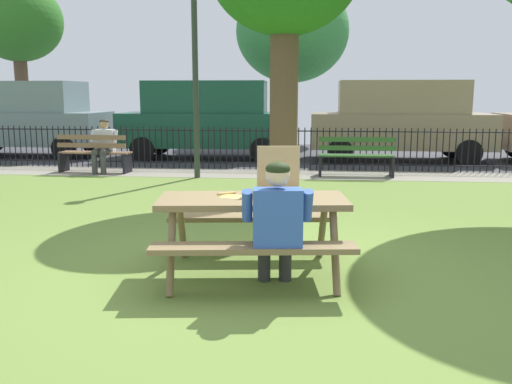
{
  "coord_description": "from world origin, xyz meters",
  "views": [
    {
      "loc": [
        0.55,
        -5.39,
        1.76
      ],
      "look_at": [
        -0.03,
        0.18,
        0.75
      ],
      "focal_mm": 38.58,
      "sensor_mm": 36.0,
      "label": 1
    }
  ],
  "objects_px": {
    "lamp_post_walkway": "(195,57)",
    "far_tree_midleft": "(292,31)",
    "pizza_box_open": "(279,187)",
    "pizza_slice_on_table": "(230,195)",
    "picnic_table_foreground": "(253,215)",
    "adult_at_table": "(277,221)",
    "park_bench_center": "(356,157)",
    "parked_car_right": "(400,119)",
    "person_on_park_bench": "(104,143)",
    "far_tree_left": "(17,23)",
    "parked_car_center": "(207,118)",
    "parked_car_left": "(24,117)",
    "park_bench_left": "(94,154)"
  },
  "relations": [
    {
      "from": "person_on_park_bench",
      "to": "parked_car_right",
      "type": "relative_size",
      "value": 0.26
    },
    {
      "from": "park_bench_center",
      "to": "parked_car_center",
      "type": "relative_size",
      "value": 0.34
    },
    {
      "from": "parked_car_left",
      "to": "lamp_post_walkway",
      "type": "bearing_deg",
      "value": -31.73
    },
    {
      "from": "picnic_table_foreground",
      "to": "lamp_post_walkway",
      "type": "distance_m",
      "value": 6.69
    },
    {
      "from": "picnic_table_foreground",
      "to": "pizza_slice_on_table",
      "type": "relative_size",
      "value": 6.62
    },
    {
      "from": "park_bench_left",
      "to": "lamp_post_walkway",
      "type": "xyz_separation_m",
      "value": [
        2.45,
        -0.53,
        2.07
      ]
    },
    {
      "from": "picnic_table_foreground",
      "to": "park_bench_center",
      "type": "bearing_deg",
      "value": 77.44
    },
    {
      "from": "picnic_table_foreground",
      "to": "parked_car_right",
      "type": "bearing_deg",
      "value": 73.67
    },
    {
      "from": "pizza_box_open",
      "to": "parked_car_right",
      "type": "height_order",
      "value": "parked_car_right"
    },
    {
      "from": "person_on_park_bench",
      "to": "parked_car_right",
      "type": "height_order",
      "value": "parked_car_right"
    },
    {
      "from": "parked_car_right",
      "to": "far_tree_midleft",
      "type": "height_order",
      "value": "far_tree_midleft"
    },
    {
      "from": "parked_car_left",
      "to": "picnic_table_foreground",
      "type": "bearing_deg",
      "value": -52.03
    },
    {
      "from": "park_bench_center",
      "to": "lamp_post_walkway",
      "type": "relative_size",
      "value": 0.39
    },
    {
      "from": "person_on_park_bench",
      "to": "far_tree_left",
      "type": "relative_size",
      "value": 0.2
    },
    {
      "from": "person_on_park_bench",
      "to": "lamp_post_walkway",
      "type": "distance_m",
      "value": 2.94
    },
    {
      "from": "pizza_slice_on_table",
      "to": "pizza_box_open",
      "type": "bearing_deg",
      "value": 4.05
    },
    {
      "from": "pizza_box_open",
      "to": "person_on_park_bench",
      "type": "distance_m",
      "value": 7.89
    },
    {
      "from": "pizza_box_open",
      "to": "adult_at_table",
      "type": "xyz_separation_m",
      "value": [
        0.02,
        -0.57,
        -0.2
      ]
    },
    {
      "from": "lamp_post_walkway",
      "to": "far_tree_midleft",
      "type": "xyz_separation_m",
      "value": [
        1.62,
        8.78,
        1.42
      ]
    },
    {
      "from": "picnic_table_foreground",
      "to": "far_tree_midleft",
      "type": "bearing_deg",
      "value": 90.9
    },
    {
      "from": "person_on_park_bench",
      "to": "far_tree_left",
      "type": "height_order",
      "value": "far_tree_left"
    },
    {
      "from": "picnic_table_foreground",
      "to": "far_tree_midleft",
      "type": "relative_size",
      "value": 0.34
    },
    {
      "from": "pizza_box_open",
      "to": "parked_car_left",
      "type": "bearing_deg",
      "value": 129.17
    },
    {
      "from": "person_on_park_bench",
      "to": "far_tree_midleft",
      "type": "relative_size",
      "value": 0.21
    },
    {
      "from": "park_bench_center",
      "to": "parked_car_left",
      "type": "bearing_deg",
      "value": 161.71
    },
    {
      "from": "adult_at_table",
      "to": "park_bench_center",
      "type": "distance_m",
      "value": 7.25
    },
    {
      "from": "pizza_box_open",
      "to": "pizza_slice_on_table",
      "type": "relative_size",
      "value": 1.7
    },
    {
      "from": "picnic_table_foreground",
      "to": "parked_car_left",
      "type": "relative_size",
      "value": 0.42
    },
    {
      "from": "parked_car_left",
      "to": "parked_car_center",
      "type": "xyz_separation_m",
      "value": [
        5.22,
        0.0,
        0.0
      ]
    },
    {
      "from": "park_bench_center",
      "to": "parked_car_left",
      "type": "relative_size",
      "value": 0.35
    },
    {
      "from": "park_bench_center",
      "to": "far_tree_left",
      "type": "height_order",
      "value": "far_tree_left"
    },
    {
      "from": "park_bench_center",
      "to": "parked_car_left",
      "type": "distance_m",
      "value": 9.53
    },
    {
      "from": "park_bench_left",
      "to": "parked_car_center",
      "type": "distance_m",
      "value": 3.65
    },
    {
      "from": "picnic_table_foreground",
      "to": "park_bench_center",
      "type": "height_order",
      "value": "park_bench_center"
    },
    {
      "from": "pizza_box_open",
      "to": "parked_car_center",
      "type": "bearing_deg",
      "value": 105.02
    },
    {
      "from": "pizza_box_open",
      "to": "lamp_post_walkway",
      "type": "relative_size",
      "value": 0.12
    },
    {
      "from": "park_bench_center",
      "to": "parked_car_center",
      "type": "bearing_deg",
      "value": 141.89
    },
    {
      "from": "pizza_slice_on_table",
      "to": "parked_car_center",
      "type": "relative_size",
      "value": 0.06
    },
    {
      "from": "parked_car_left",
      "to": "parked_car_right",
      "type": "bearing_deg",
      "value": 0.0
    },
    {
      "from": "far_tree_left",
      "to": "parked_car_left",
      "type": "bearing_deg",
      "value": -61.38
    },
    {
      "from": "parked_car_left",
      "to": "pizza_slice_on_table",
      "type": "bearing_deg",
      "value": -52.69
    },
    {
      "from": "far_tree_left",
      "to": "pizza_box_open",
      "type": "bearing_deg",
      "value": -54.28
    },
    {
      "from": "person_on_park_bench",
      "to": "parked_car_center",
      "type": "relative_size",
      "value": 0.26
    },
    {
      "from": "park_bench_center",
      "to": "pizza_slice_on_table",
      "type": "bearing_deg",
      "value": -104.56
    },
    {
      "from": "adult_at_table",
      "to": "person_on_park_bench",
      "type": "distance_m",
      "value": 8.39
    },
    {
      "from": "pizza_slice_on_table",
      "to": "adult_at_table",
      "type": "relative_size",
      "value": 0.25
    },
    {
      "from": "adult_at_table",
      "to": "person_on_park_bench",
      "type": "height_order",
      "value": "same"
    },
    {
      "from": "person_on_park_bench",
      "to": "far_tree_left",
      "type": "xyz_separation_m",
      "value": [
        -6.32,
        8.23,
        3.67
      ]
    },
    {
      "from": "parked_car_right",
      "to": "pizza_box_open",
      "type": "bearing_deg",
      "value": -105.12
    },
    {
      "from": "park_bench_left",
      "to": "park_bench_center",
      "type": "height_order",
      "value": "same"
    }
  ]
}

